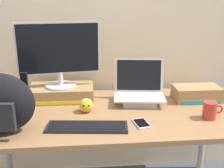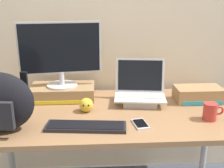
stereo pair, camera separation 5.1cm
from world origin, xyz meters
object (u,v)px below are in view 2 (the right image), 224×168
(toner_box_yellow, at_px, (63,92))
(coffee_mug, at_px, (210,112))
(open_laptop, at_px, (140,94))
(cell_phone, at_px, (140,124))
(toner_box_cyan, at_px, (198,94))
(external_keyboard, at_px, (86,126))
(messenger_backpack, at_px, (0,102))
(desktop_monitor, at_px, (60,53))
(plush_toy, at_px, (86,105))

(toner_box_yellow, height_order, coffee_mug, coffee_mug)
(open_laptop, distance_m, cell_phone, 0.36)
(open_laptop, height_order, toner_box_cyan, open_laptop)
(external_keyboard, distance_m, messenger_backpack, 0.47)
(desktop_monitor, relative_size, plush_toy, 6.31)
(desktop_monitor, height_order, toner_box_cyan, desktop_monitor)
(toner_box_yellow, bearing_deg, cell_phone, -43.53)
(toner_box_yellow, distance_m, external_keyboard, 0.52)
(external_keyboard, height_order, messenger_backpack, messenger_backpack)
(cell_phone, bearing_deg, coffee_mug, -3.46)
(desktop_monitor, xyz_separation_m, messenger_backpack, (-0.27, -0.48, -0.17))
(desktop_monitor, bearing_deg, open_laptop, -19.63)
(plush_toy, bearing_deg, toner_box_yellow, 124.96)
(messenger_backpack, height_order, plush_toy, messenger_backpack)
(desktop_monitor, distance_m, cell_phone, 0.75)
(messenger_backpack, relative_size, plush_toy, 4.27)
(open_laptop, distance_m, toner_box_cyan, 0.41)
(toner_box_yellow, height_order, plush_toy, toner_box_yellow)
(toner_box_cyan, bearing_deg, plush_toy, -169.70)
(toner_box_yellow, height_order, desktop_monitor, desktop_monitor)
(external_keyboard, height_order, cell_phone, external_keyboard)
(external_keyboard, bearing_deg, messenger_backpack, -175.67)
(toner_box_yellow, relative_size, external_keyboard, 0.99)
(open_laptop, bearing_deg, messenger_backpack, -148.78)
(cell_phone, bearing_deg, toner_box_cyan, 27.80)
(plush_toy, bearing_deg, open_laptop, 20.67)
(coffee_mug, bearing_deg, open_laptop, 140.70)
(desktop_monitor, height_order, messenger_backpack, desktop_monitor)
(toner_box_yellow, distance_m, plush_toy, 0.31)
(desktop_monitor, distance_m, coffee_mug, 1.04)
(open_laptop, height_order, external_keyboard, open_laptop)
(coffee_mug, distance_m, cell_phone, 0.43)
(coffee_mug, xyz_separation_m, plush_toy, (-0.73, 0.17, -0.01))
(messenger_backpack, xyz_separation_m, coffee_mug, (1.18, 0.06, -0.11))
(toner_box_cyan, bearing_deg, external_keyboard, -153.98)
(external_keyboard, bearing_deg, coffee_mug, 11.02)
(coffee_mug, bearing_deg, external_keyboard, -174.66)
(desktop_monitor, bearing_deg, messenger_backpack, -127.09)
(toner_box_yellow, height_order, messenger_backpack, messenger_backpack)
(toner_box_yellow, height_order, external_keyboard, toner_box_yellow)
(open_laptop, distance_m, external_keyboard, 0.52)
(toner_box_yellow, bearing_deg, external_keyboard, -69.62)
(messenger_backpack, xyz_separation_m, plush_toy, (0.44, 0.22, -0.12))
(coffee_mug, distance_m, toner_box_cyan, 0.31)
(plush_toy, bearing_deg, cell_phone, -34.13)
(open_laptop, xyz_separation_m, cell_phone, (-0.05, -0.35, -0.05))
(open_laptop, xyz_separation_m, messenger_backpack, (-0.81, -0.36, 0.10))
(toner_box_yellow, distance_m, open_laptop, 0.55)
(messenger_backpack, distance_m, plush_toy, 0.51)
(cell_phone, height_order, toner_box_cyan, toner_box_cyan)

